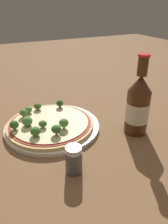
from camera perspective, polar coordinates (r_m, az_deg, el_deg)
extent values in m
plane|color=brown|center=(0.69, -8.69, -3.45)|extent=(3.00, 3.00, 0.00)
cylinder|color=silver|center=(0.67, -8.47, -3.80)|extent=(0.28, 0.28, 0.01)
cylinder|color=tan|center=(0.66, -8.77, -3.20)|extent=(0.26, 0.26, 0.01)
cylinder|color=maroon|center=(0.66, -8.80, -2.77)|extent=(0.24, 0.24, 0.00)
cylinder|color=beige|center=(0.66, -8.81, -2.67)|extent=(0.23, 0.23, 0.00)
cylinder|color=#7A9E5B|center=(0.59, -7.20, -5.40)|extent=(0.01, 0.01, 0.01)
ellipsoid|color=#386628|center=(0.58, -7.26, -4.44)|extent=(0.03, 0.03, 0.02)
cylinder|color=#7A9E5B|center=(0.74, -6.31, 1.56)|extent=(0.01, 0.01, 0.01)
ellipsoid|color=#2D5123|center=(0.73, -6.36, 2.28)|extent=(0.02, 0.02, 0.02)
cylinder|color=#7A9E5B|center=(0.73, -11.96, 0.90)|extent=(0.01, 0.01, 0.01)
ellipsoid|color=#386628|center=(0.73, -12.02, 1.52)|extent=(0.02, 0.02, 0.02)
cylinder|color=#7A9E5B|center=(0.60, -12.48, -5.74)|extent=(0.01, 0.01, 0.01)
ellipsoid|color=#477A33|center=(0.59, -12.58, -4.90)|extent=(0.03, 0.03, 0.02)
cylinder|color=#7A9E5B|center=(0.64, -17.63, -3.99)|extent=(0.01, 0.01, 0.01)
ellipsoid|color=#386628|center=(0.63, -17.77, -3.18)|extent=(0.02, 0.02, 0.02)
cylinder|color=#7A9E5B|center=(0.70, -15.46, -0.89)|extent=(0.01, 0.01, 0.01)
ellipsoid|color=#477A33|center=(0.69, -15.56, -0.13)|extent=(0.02, 0.02, 0.02)
cylinder|color=#7A9E5B|center=(0.72, -14.18, 0.01)|extent=(0.01, 0.01, 0.01)
ellipsoid|color=#568E3D|center=(0.71, -14.26, 0.62)|extent=(0.02, 0.02, 0.02)
cylinder|color=#7A9E5B|center=(0.62, -5.27, -3.82)|extent=(0.01, 0.01, 0.01)
ellipsoid|color=#568E3D|center=(0.61, -5.32, -2.83)|extent=(0.03, 0.03, 0.02)
cylinder|color=#7A9E5B|center=(0.63, -10.67, -3.69)|extent=(0.01, 0.01, 0.01)
ellipsoid|color=#386628|center=(0.62, -10.73, -3.03)|extent=(0.02, 0.02, 0.02)
cylinder|color=#7A9E5B|center=(0.65, -14.50, -3.18)|extent=(0.01, 0.01, 0.01)
ellipsoid|color=#568E3D|center=(0.64, -14.62, -2.34)|extent=(0.03, 0.03, 0.03)
cylinder|color=#472814|center=(0.64, 13.68, -0.09)|extent=(0.07, 0.07, 0.13)
cylinder|color=beige|center=(0.64, 13.70, 0.11)|extent=(0.07, 0.07, 0.06)
cone|color=#472814|center=(0.60, 14.58, 7.18)|extent=(0.07, 0.07, 0.04)
cylinder|color=#472814|center=(0.59, 15.12, 11.49)|extent=(0.03, 0.03, 0.05)
cylinder|color=red|center=(0.58, 15.46, 14.11)|extent=(0.03, 0.03, 0.01)
cylinder|color=#4C4C51|center=(0.50, -2.67, -12.89)|extent=(0.04, 0.04, 0.05)
cylinder|color=silver|center=(0.48, -2.76, -9.86)|extent=(0.04, 0.04, 0.01)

